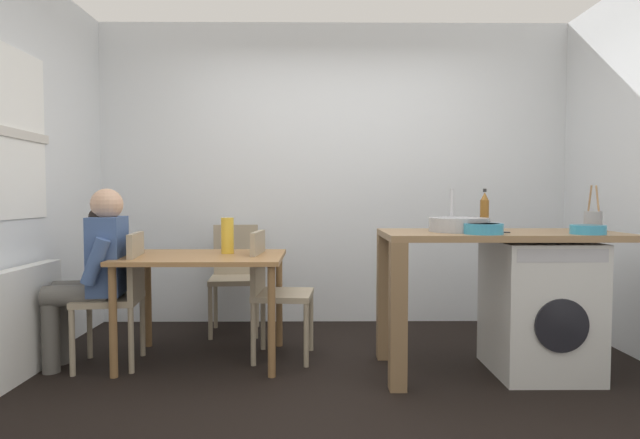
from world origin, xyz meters
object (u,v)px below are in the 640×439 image
at_px(dining_table, 204,269).
at_px(washing_machine, 539,307).
at_px(mixing_bowl, 483,228).
at_px(chair_spare_by_wall, 235,271).
at_px(chair_person_seat, 120,291).
at_px(utensil_crock, 593,220).
at_px(colander, 588,229).
at_px(bottle_tall_green, 484,211).
at_px(chair_opposite, 273,287).
at_px(seated_person, 95,267).
at_px(vase, 227,236).

bearing_deg(dining_table, washing_machine, -6.78).
bearing_deg(mixing_bowl, chair_spare_by_wall, 143.92).
distance_m(chair_person_seat, utensil_crock, 3.18).
relative_size(utensil_crock, colander, 1.50).
distance_m(washing_machine, mixing_bowl, 0.71).
height_order(chair_spare_by_wall, bottle_tall_green, bottle_tall_green).
xyz_separation_m(chair_opposite, chair_spare_by_wall, (-0.38, 0.72, 0.00)).
bearing_deg(colander, seated_person, 173.23).
bearing_deg(vase, bottle_tall_green, -4.38).
height_order(chair_opposite, utensil_crock, utensil_crock).
xyz_separation_m(dining_table, bottle_tall_green, (1.94, -0.04, 0.40)).
xyz_separation_m(chair_person_seat, seated_person, (-0.16, -0.02, 0.16)).
height_order(chair_spare_by_wall, utensil_crock, utensil_crock).
bearing_deg(chair_person_seat, seated_person, 90.00).
distance_m(seated_person, bottle_tall_green, 2.67).
bearing_deg(bottle_tall_green, washing_machine, -38.49).
distance_m(dining_table, utensil_crock, 2.63).
relative_size(bottle_tall_green, colander, 1.40).
height_order(dining_table, chair_spare_by_wall, chair_spare_by_wall).
distance_m(washing_machine, utensil_crock, 0.67).
xyz_separation_m(dining_table, colander, (2.41, -0.48, 0.31)).
distance_m(dining_table, bottle_tall_green, 1.98).
xyz_separation_m(chair_person_seat, chair_opposite, (1.02, 0.15, 0.00)).
relative_size(chair_person_seat, bottle_tall_green, 3.22).
xyz_separation_m(chair_person_seat, bottle_tall_green, (2.49, 0.05, 0.54)).
bearing_deg(chair_person_seat, colander, -105.40).
xyz_separation_m(chair_spare_by_wall, colander, (2.32, -1.26, 0.44)).
xyz_separation_m(dining_table, chair_person_seat, (-0.55, -0.09, -0.14)).
xyz_separation_m(chair_opposite, washing_machine, (1.75, -0.32, -0.08)).
bearing_deg(washing_machine, colander, -49.26).
relative_size(dining_table, mixing_bowl, 4.73).
bearing_deg(seated_person, chair_person_seat, -90.00).
height_order(bottle_tall_green, mixing_bowl, bottle_tall_green).
bearing_deg(bottle_tall_green, mixing_bowl, -109.40).
xyz_separation_m(chair_spare_by_wall, utensil_crock, (2.50, -0.99, 0.48)).
distance_m(chair_person_seat, seated_person, 0.23).
height_order(bottle_tall_green, colander, bottle_tall_green).
bearing_deg(colander, vase, 165.58).
bearing_deg(colander, dining_table, 168.70).
height_order(washing_machine, colander, colander).
relative_size(chair_spare_by_wall, utensil_crock, 3.00).
bearing_deg(vase, chair_opposite, -7.73).
bearing_deg(chair_opposite, colander, 78.95).
height_order(chair_spare_by_wall, colander, colander).
bearing_deg(mixing_bowl, vase, 161.08).
bearing_deg(chair_person_seat, mixing_bowl, -106.90).
height_order(chair_spare_by_wall, seated_person, seated_person).
height_order(seated_person, vase, seated_person).
distance_m(chair_opposite, washing_machine, 1.78).
bearing_deg(utensil_crock, seated_person, 178.26).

